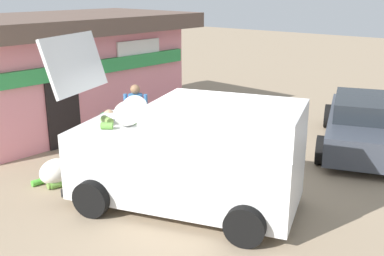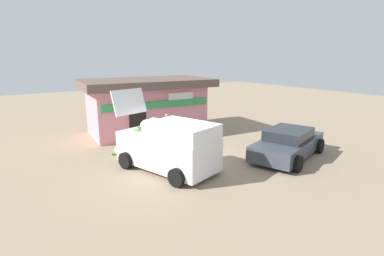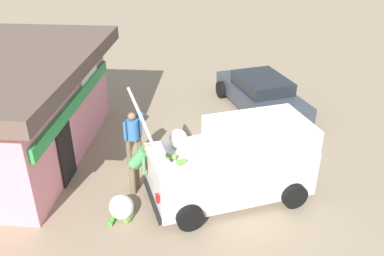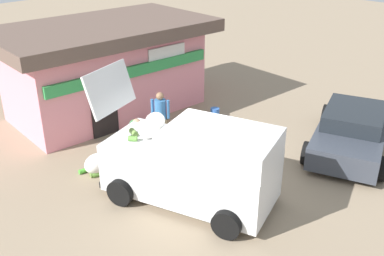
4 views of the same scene
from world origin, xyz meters
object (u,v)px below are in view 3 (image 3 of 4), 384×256
(customer_bending, at_px, (139,163))
(paint_bucket, at_px, (140,118))
(parked_sedan, at_px, (261,94))
(unloaded_banana_pile, at_px, (122,207))
(vendor_standing, at_px, (133,135))
(storefront_bar, at_px, (20,107))
(delivery_van, at_px, (234,161))

(customer_bending, xyz_separation_m, paint_bucket, (3.98, 0.50, -0.71))
(parked_sedan, xyz_separation_m, unloaded_banana_pile, (-6.07, 4.29, -0.37))
(vendor_standing, bearing_deg, paint_bucket, 3.62)
(vendor_standing, xyz_separation_m, unloaded_banana_pile, (-2.33, 0.03, -0.74))
(parked_sedan, distance_m, paint_bucket, 4.58)
(customer_bending, distance_m, paint_bucket, 4.08)
(parked_sedan, relative_size, customer_bending, 3.25)
(storefront_bar, bearing_deg, paint_bucket, -54.69)
(delivery_van, height_order, vendor_standing, delivery_van)
(delivery_van, height_order, paint_bucket, delivery_van)
(parked_sedan, bearing_deg, delivery_van, 163.97)
(delivery_van, bearing_deg, customer_bending, 87.42)
(customer_bending, bearing_deg, storefront_bar, 63.68)
(parked_sedan, relative_size, paint_bucket, 14.59)
(parked_sedan, relative_size, vendor_standing, 2.82)
(customer_bending, xyz_separation_m, unloaded_banana_pile, (-1.01, 0.36, -0.63))
(paint_bucket, bearing_deg, storefront_bar, 125.31)
(delivery_van, bearing_deg, vendor_standing, 62.76)
(vendor_standing, relative_size, customer_bending, 1.15)
(unloaded_banana_pile, height_order, paint_bucket, unloaded_banana_pile)
(vendor_standing, xyz_separation_m, paint_bucket, (2.66, 0.17, -0.81))
(storefront_bar, relative_size, vendor_standing, 4.49)
(customer_bending, height_order, paint_bucket, customer_bending)
(storefront_bar, xyz_separation_m, unloaded_banana_pile, (-2.79, -3.24, -1.40))
(delivery_van, height_order, parked_sedan, delivery_van)
(customer_bending, bearing_deg, vendor_standing, 13.95)
(delivery_van, distance_m, customer_bending, 2.45)
(unloaded_banana_pile, distance_m, paint_bucket, 4.99)
(paint_bucket, bearing_deg, parked_sedan, -76.28)
(storefront_bar, distance_m, unloaded_banana_pile, 4.50)
(parked_sedan, distance_m, customer_bending, 6.42)
(parked_sedan, height_order, paint_bucket, parked_sedan)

